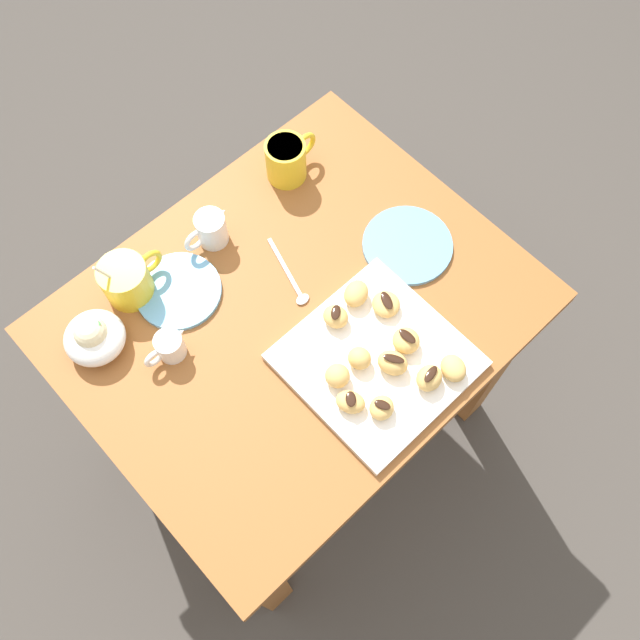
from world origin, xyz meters
TOP-DOWN VIEW (x-y plane):
  - ground_plane at (0.00, 0.00)m, footprint 8.00×8.00m
  - dining_table at (0.00, 0.00)m, footprint 0.85×0.69m
  - pastry_plate_square at (0.04, -0.18)m, footprint 0.30×0.30m
  - coffee_mug_yellow_left at (-0.20, 0.25)m, footprint 0.13×0.09m
  - coffee_mug_yellow_right at (0.20, 0.25)m, footprint 0.12×0.08m
  - cream_pitcher_white at (-0.01, 0.23)m, footprint 0.10×0.06m
  - ice_cream_bowl at (-0.31, 0.20)m, footprint 0.11×0.11m
  - chocolate_sauce_pitcher at (-0.22, 0.09)m, footprint 0.09×0.05m
  - saucer_sky_left at (-0.14, 0.18)m, footprint 0.17×0.17m
  - saucer_sky_right at (0.26, -0.05)m, footprint 0.18×0.18m
  - loose_spoon_near_saucer at (0.04, 0.05)m, footprint 0.06×0.16m
  - beignet_0 at (0.08, -0.27)m, footprint 0.06×0.05m
  - chocolate_drizzle_0 at (0.08, -0.27)m, footprint 0.04×0.02m
  - beignet_1 at (0.10, -0.07)m, footprint 0.07×0.06m
  - beignet_2 at (0.12, -0.29)m, footprint 0.06×0.06m
  - beignet_3 at (0.12, -0.12)m, footprint 0.07×0.07m
  - chocolate_drizzle_3 at (0.12, -0.12)m, footprint 0.03×0.04m
  - beignet_4 at (-0.04, -0.16)m, footprint 0.06×0.06m
  - beignet_5 at (0.04, -0.07)m, footprint 0.05×0.05m
  - chocolate_drizzle_5 at (0.04, -0.07)m, footprint 0.03×0.03m
  - beignet_6 at (-0.06, -0.21)m, footprint 0.06×0.06m
  - chocolate_drizzle_6 at (-0.06, -0.21)m, footprint 0.03×0.03m
  - beignet_7 at (-0.02, -0.25)m, footprint 0.06×0.05m
  - chocolate_drizzle_7 at (-0.02, -0.25)m, footprint 0.03×0.03m
  - beignet_8 at (0.01, -0.16)m, footprint 0.04×0.05m
  - beignet_9 at (0.05, -0.21)m, footprint 0.06×0.07m
  - chocolate_drizzle_9 at (0.05, -0.21)m, footprint 0.03×0.04m
  - beignet_10 at (0.10, -0.20)m, footprint 0.07×0.07m
  - chocolate_drizzle_10 at (0.10, -0.20)m, footprint 0.02×0.04m

SIDE VIEW (x-z plane):
  - ground_plane at x=0.00m, z-range 0.00..0.00m
  - dining_table at x=0.00m, z-range 0.20..0.92m
  - loose_spoon_near_saucer at x=0.04m, z-range 0.72..0.72m
  - saucer_sky_left at x=-0.14m, z-range 0.72..0.73m
  - saucer_sky_right at x=0.26m, z-range 0.72..0.73m
  - pastry_plate_square at x=0.04m, z-range 0.72..0.73m
  - beignet_3 at x=0.12m, z-range 0.73..0.76m
  - chocolate_sauce_pitcher at x=-0.22m, z-range 0.72..0.78m
  - beignet_7 at x=-0.02m, z-range 0.73..0.76m
  - beignet_6 at x=-0.06m, z-range 0.73..0.76m
  - beignet_2 at x=0.12m, z-range 0.73..0.76m
  - beignet_5 at x=0.04m, z-range 0.73..0.77m
  - beignet_10 at x=0.10m, z-range 0.73..0.77m
  - beignet_0 at x=0.08m, z-range 0.73..0.77m
  - beignet_1 at x=0.10m, z-range 0.73..0.77m
  - beignet_4 at x=-0.04m, z-range 0.73..0.77m
  - beignet_9 at x=0.05m, z-range 0.73..0.77m
  - beignet_8 at x=0.01m, z-range 0.73..0.77m
  - ice_cream_bowl at x=-0.31m, z-range 0.71..0.79m
  - cream_pitcher_white at x=-0.01m, z-range 0.72..0.79m
  - chocolate_drizzle_3 at x=0.12m, z-range 0.76..0.76m
  - coffee_mug_yellow_left at x=-0.20m, z-range 0.70..0.83m
  - chocolate_drizzle_7 at x=-0.02m, z-range 0.76..0.77m
  - coffee_mug_yellow_right at x=0.20m, z-range 0.72..0.81m
  - chocolate_drizzle_6 at x=-0.06m, z-range 0.76..0.77m
  - chocolate_drizzle_5 at x=0.04m, z-range 0.77..0.77m
  - chocolate_drizzle_10 at x=0.10m, z-range 0.77..0.77m
  - chocolate_drizzle_0 at x=0.08m, z-range 0.77..0.77m
  - chocolate_drizzle_9 at x=0.05m, z-range 0.77..0.77m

